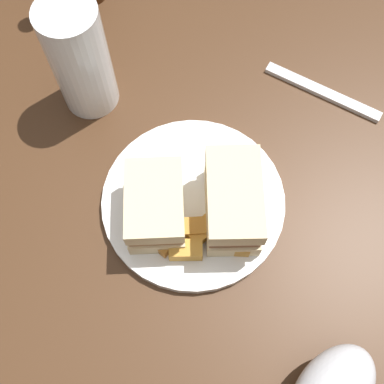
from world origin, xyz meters
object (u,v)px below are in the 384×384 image
pint_glass (82,64)px  fork (322,92)px  sandwich_half_right (233,202)px  sandwich_half_left (155,206)px  plate (193,201)px

pint_glass → fork: 0.35m
sandwich_half_right → fork: (0.23, -0.07, -0.05)m
pint_glass → fork: bearing=-69.0°
fork → sandwich_half_right: bearing=-96.5°
sandwich_half_left → pint_glass: pint_glass is taller
pint_glass → sandwich_half_left: bearing=-132.0°
plate → sandwich_half_right: 0.07m
pint_glass → fork: pint_glass is taller
plate → fork: (0.23, -0.12, -0.00)m
plate → pint_glass: bearing=61.3°
plate → pint_glass: pint_glass is taller
sandwich_half_right → fork: bearing=-16.4°
sandwich_half_left → pint_glass: size_ratio=0.71×
sandwich_half_left → pint_glass: 0.22m
sandwich_half_right → sandwich_half_left: bearing=112.5°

